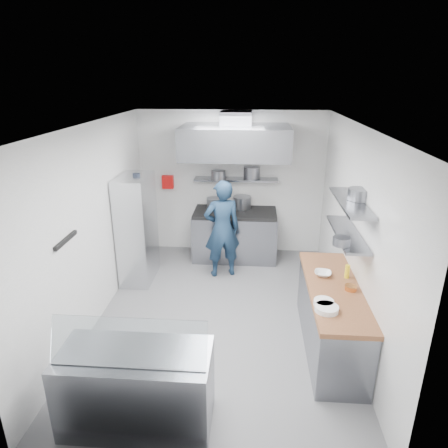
# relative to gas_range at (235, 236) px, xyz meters

# --- Properties ---
(floor) EXTENTS (5.00, 5.00, 0.00)m
(floor) POSITION_rel_gas_range_xyz_m (-0.10, -2.10, -0.45)
(floor) COLOR slate
(floor) RESTS_ON ground
(ceiling) EXTENTS (5.00, 5.00, 0.00)m
(ceiling) POSITION_rel_gas_range_xyz_m (-0.10, -2.10, 2.35)
(ceiling) COLOR silver
(ceiling) RESTS_ON wall_back
(wall_back) EXTENTS (3.60, 2.80, 0.02)m
(wall_back) POSITION_rel_gas_range_xyz_m (-0.10, 0.40, 0.95)
(wall_back) COLOR white
(wall_back) RESTS_ON floor
(wall_front) EXTENTS (3.60, 2.80, 0.02)m
(wall_front) POSITION_rel_gas_range_xyz_m (-0.10, -4.60, 0.95)
(wall_front) COLOR white
(wall_front) RESTS_ON floor
(wall_left) EXTENTS (2.80, 5.00, 0.02)m
(wall_left) POSITION_rel_gas_range_xyz_m (-1.90, -2.10, 0.95)
(wall_left) COLOR white
(wall_left) RESTS_ON floor
(wall_right) EXTENTS (2.80, 5.00, 0.02)m
(wall_right) POSITION_rel_gas_range_xyz_m (1.70, -2.10, 0.95)
(wall_right) COLOR white
(wall_right) RESTS_ON floor
(gas_range) EXTENTS (1.60, 0.80, 0.90)m
(gas_range) POSITION_rel_gas_range_xyz_m (0.00, 0.00, 0.00)
(gas_range) COLOR gray
(gas_range) RESTS_ON floor
(cooktop) EXTENTS (1.57, 0.78, 0.06)m
(cooktop) POSITION_rel_gas_range_xyz_m (0.00, 0.00, 0.48)
(cooktop) COLOR black
(cooktop) RESTS_ON gas_range
(stock_pot_left) EXTENTS (0.29, 0.29, 0.20)m
(stock_pot_left) POSITION_rel_gas_range_xyz_m (-0.42, 0.18, 0.61)
(stock_pot_left) COLOR slate
(stock_pot_left) RESTS_ON cooktop
(stock_pot_mid) EXTENTS (0.35, 0.35, 0.24)m
(stock_pot_mid) POSITION_rel_gas_range_xyz_m (0.13, 0.19, 0.63)
(stock_pot_mid) COLOR slate
(stock_pot_mid) RESTS_ON cooktop
(over_range_shelf) EXTENTS (1.60, 0.30, 0.04)m
(over_range_shelf) POSITION_rel_gas_range_xyz_m (0.00, 0.24, 1.07)
(over_range_shelf) COLOR gray
(over_range_shelf) RESTS_ON wall_back
(shelf_pot_a) EXTENTS (0.27, 0.27, 0.18)m
(shelf_pot_a) POSITION_rel_gas_range_xyz_m (-0.33, 0.10, 1.18)
(shelf_pot_a) COLOR slate
(shelf_pot_a) RESTS_ON over_range_shelf
(shelf_pot_b) EXTENTS (0.31, 0.31, 0.22)m
(shelf_pot_b) POSITION_rel_gas_range_xyz_m (0.30, 0.30, 1.20)
(shelf_pot_b) COLOR slate
(shelf_pot_b) RESTS_ON over_range_shelf
(extractor_hood) EXTENTS (1.90, 1.15, 0.55)m
(extractor_hood) POSITION_rel_gas_range_xyz_m (0.00, -0.18, 1.85)
(extractor_hood) COLOR gray
(extractor_hood) RESTS_ON wall_back
(hood_duct) EXTENTS (0.55, 0.55, 0.24)m
(hood_duct) POSITION_rel_gas_range_xyz_m (0.00, 0.05, 2.23)
(hood_duct) COLOR slate
(hood_duct) RESTS_ON extractor_hood
(red_firebox) EXTENTS (0.22, 0.10, 0.26)m
(red_firebox) POSITION_rel_gas_range_xyz_m (-1.35, 0.34, 0.97)
(red_firebox) COLOR red
(red_firebox) RESTS_ON wall_back
(chef) EXTENTS (0.73, 0.59, 1.75)m
(chef) POSITION_rel_gas_range_xyz_m (-0.19, -0.75, 0.43)
(chef) COLOR #162C44
(chef) RESTS_ON floor
(wire_rack) EXTENTS (0.50, 0.90, 1.85)m
(wire_rack) POSITION_rel_gas_range_xyz_m (-1.63, -0.99, 0.48)
(wire_rack) COLOR silver
(wire_rack) RESTS_ON floor
(rack_bin_a) EXTENTS (0.16, 0.20, 0.18)m
(rack_bin_a) POSITION_rel_gas_range_xyz_m (-1.63, -1.13, 0.35)
(rack_bin_a) COLOR white
(rack_bin_a) RESTS_ON wire_rack
(rack_bin_b) EXTENTS (0.15, 0.19, 0.17)m
(rack_bin_b) POSITION_rel_gas_range_xyz_m (-1.63, -0.80, 0.85)
(rack_bin_b) COLOR yellow
(rack_bin_b) RESTS_ON wire_rack
(rack_jar) EXTENTS (0.12, 0.12, 0.18)m
(rack_jar) POSITION_rel_gas_range_xyz_m (-1.58, -0.96, 1.35)
(rack_jar) COLOR black
(rack_jar) RESTS_ON wire_rack
(knife_strip) EXTENTS (0.04, 0.55, 0.05)m
(knife_strip) POSITION_rel_gas_range_xyz_m (-1.88, -3.00, 1.10)
(knife_strip) COLOR black
(knife_strip) RESTS_ON wall_left
(prep_counter_base) EXTENTS (0.62, 2.00, 0.84)m
(prep_counter_base) POSITION_rel_gas_range_xyz_m (1.38, -2.70, -0.03)
(prep_counter_base) COLOR gray
(prep_counter_base) RESTS_ON floor
(prep_counter_top) EXTENTS (0.65, 2.04, 0.06)m
(prep_counter_top) POSITION_rel_gas_range_xyz_m (1.38, -2.70, 0.42)
(prep_counter_top) COLOR brown
(prep_counter_top) RESTS_ON prep_counter_base
(plate_stack_a) EXTENTS (0.27, 0.27, 0.06)m
(plate_stack_a) POSITION_rel_gas_range_xyz_m (1.19, -3.28, 0.48)
(plate_stack_a) COLOR white
(plate_stack_a) RESTS_ON prep_counter_top
(plate_stack_b) EXTENTS (0.23, 0.23, 0.06)m
(plate_stack_b) POSITION_rel_gas_range_xyz_m (1.18, -3.16, 0.48)
(plate_stack_b) COLOR white
(plate_stack_b) RESTS_ON prep_counter_top
(copper_pan) EXTENTS (0.15, 0.15, 0.06)m
(copper_pan) POSITION_rel_gas_range_xyz_m (1.57, -2.78, 0.48)
(copper_pan) COLOR orange
(copper_pan) RESTS_ON prep_counter_top
(squeeze_bottle) EXTENTS (0.06, 0.06, 0.18)m
(squeeze_bottle) POSITION_rel_gas_range_xyz_m (1.58, -2.46, 0.54)
(squeeze_bottle) COLOR yellow
(squeeze_bottle) RESTS_ON prep_counter_top
(mixing_bowl) EXTENTS (0.25, 0.25, 0.05)m
(mixing_bowl) POSITION_rel_gas_range_xyz_m (1.28, -2.41, 0.48)
(mixing_bowl) COLOR white
(mixing_bowl) RESTS_ON prep_counter_top
(wall_shelf_lower) EXTENTS (0.30, 1.30, 0.04)m
(wall_shelf_lower) POSITION_rel_gas_range_xyz_m (1.54, -2.40, 1.05)
(wall_shelf_lower) COLOR gray
(wall_shelf_lower) RESTS_ON wall_right
(wall_shelf_upper) EXTENTS (0.30, 1.30, 0.04)m
(wall_shelf_upper) POSITION_rel_gas_range_xyz_m (1.54, -2.40, 1.47)
(wall_shelf_upper) COLOR gray
(wall_shelf_upper) RESTS_ON wall_right
(shelf_pot_c) EXTENTS (0.20, 0.20, 0.10)m
(shelf_pot_c) POSITION_rel_gas_range_xyz_m (1.38, -2.83, 1.12)
(shelf_pot_c) COLOR slate
(shelf_pot_c) RESTS_ON wall_shelf_lower
(shelf_pot_d) EXTENTS (0.28, 0.28, 0.14)m
(shelf_pot_d) POSITION_rel_gas_range_xyz_m (1.64, -2.36, 1.56)
(shelf_pot_d) COLOR slate
(shelf_pot_d) RESTS_ON wall_shelf_upper
(display_case) EXTENTS (1.50, 0.70, 0.85)m
(display_case) POSITION_rel_gas_range_xyz_m (-0.78, -4.10, -0.03)
(display_case) COLOR gray
(display_case) RESTS_ON floor
(display_glass) EXTENTS (1.47, 0.19, 0.42)m
(display_glass) POSITION_rel_gas_range_xyz_m (-0.78, -4.22, 0.62)
(display_glass) COLOR silver
(display_glass) RESTS_ON display_case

